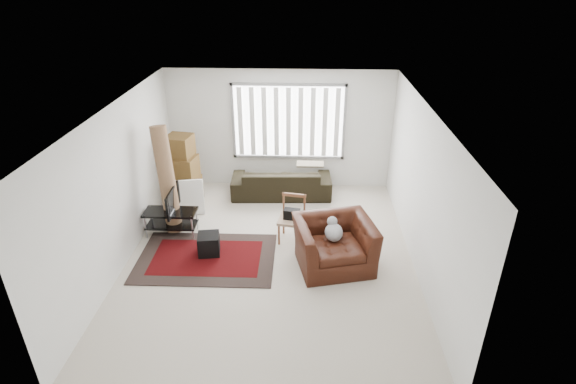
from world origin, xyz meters
name	(u,v)px	position (x,y,z in m)	size (l,w,h in m)	color
room	(273,155)	(0.03, 0.51, 1.76)	(6.00, 6.02, 2.71)	beige
persian_rug	(207,258)	(-1.13, -0.07, 0.01)	(2.41, 1.62, 0.02)	black
tv_stand	(171,217)	(-1.95, 0.72, 0.36)	(0.99, 0.44, 0.49)	black
tv	(169,200)	(-1.95, 0.72, 0.72)	(0.80, 0.10, 0.46)	black
subwoofer	(209,244)	(-1.10, 0.07, 0.21)	(0.37, 0.37, 0.37)	black
moving_boxes	(183,172)	(-2.02, 2.06, 0.70)	(0.70, 0.65, 1.51)	brown
white_flatpack	(190,197)	(-1.79, 1.54, 0.37)	(0.58, 0.08, 0.73)	silver
rolled_rug	(167,180)	(-2.02, 0.96, 1.04)	(0.31, 0.31, 2.05)	brown
sofa	(281,178)	(0.06, 2.45, 0.42)	(2.20, 0.95, 0.85)	black
side_chair	(292,217)	(0.36, 0.62, 0.49)	(0.54, 0.54, 0.88)	#987C64
armchair	(334,241)	(1.11, -0.15, 0.48)	(1.50, 1.38, 0.95)	#36150B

